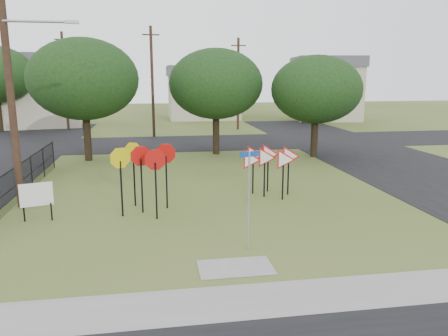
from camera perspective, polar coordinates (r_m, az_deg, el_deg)
The scene contains 22 objects.
ground at distance 14.22m, azimuth -0.32°, elevation -8.89°, with size 140.00×140.00×0.00m, color #42541F.
sidewalk at distance 10.47m, azimuth 3.43°, elevation -16.93°, with size 30.00×1.60×0.02m, color gray.
planting_strip at distance 9.46m, azimuth 5.12°, elevation -20.38°, with size 30.00×0.80×0.02m, color #42541F.
street_right at distance 27.54m, azimuth 21.64°, elevation 0.54°, with size 8.00×50.00×0.02m, color black.
street_far at distance 33.58m, azimuth -5.65°, elevation 3.25°, with size 60.00×8.00×0.02m, color black.
curb_pad at distance 12.04m, azimuth 1.51°, elevation -12.86°, with size 2.00×1.20×0.02m, color gray.
street_name_sign at distance 12.69m, azimuth 3.27°, elevation -3.43°, with size 0.60×0.17×2.96m.
stop_sign_cluster at distance 16.43m, azimuth -10.50°, elevation 0.64°, with size 2.40×1.98×2.56m.
yield_sign_cluster at distance 18.52m, azimuth 5.77°, elevation 1.17°, with size 2.73×1.78×2.18m.
info_board at distance 16.73m, azimuth -23.31°, elevation -3.36°, with size 1.08×0.35×1.38m.
utility_pole_main at distance 18.37m, azimuth -26.16°, elevation 11.23°, with size 3.55×0.33×10.00m.
far_pole_a at distance 37.13m, azimuth -9.35°, elevation 11.10°, with size 1.40×0.24×9.00m.
far_pole_b at distance 41.92m, azimuth 1.86°, elevation 10.99°, with size 1.40×0.24×8.50m.
far_pole_c at distance 43.86m, azimuth -20.06°, elevation 10.66°, with size 1.40×0.24×9.00m.
fence_run at distance 20.60m, azimuth -24.63°, elevation -1.13°, with size 0.05×11.55×1.50m.
house_left at distance 48.64m, azimuth -23.80°, elevation 9.31°, with size 10.58×8.88×7.20m.
house_mid at distance 53.51m, azimuth -2.80°, elevation 9.91°, with size 8.40×8.40×6.20m.
house_right at distance 53.09m, azimuth 13.15°, elevation 10.14°, with size 8.30×8.30×7.20m.
tree_near_left at distance 27.41m, azimuth -17.86°, elevation 10.97°, with size 6.40×6.40×7.27m.
tree_near_mid at distance 28.43m, azimuth -1.07°, elevation 10.91°, with size 6.00×6.00×6.80m.
tree_near_right at distance 28.01m, azimuth 11.97°, elevation 10.00°, with size 5.60×5.60×6.33m.
tree_far_right at distance 47.91m, azimuth 10.52°, elevation 11.15°, with size 6.00×6.00×6.80m.
Camera 1 is at (-2.06, -13.13, 5.07)m, focal length 35.00 mm.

